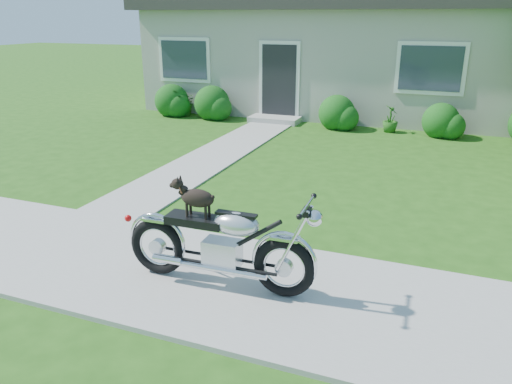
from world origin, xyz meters
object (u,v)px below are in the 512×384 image
potted_plant_left (185,102)px  potted_plant_right (391,119)px  house (355,39)px  motorcycle_with_dog (221,242)px

potted_plant_left → potted_plant_right: bearing=0.0°
house → potted_plant_left: house is taller
potted_plant_left → potted_plant_right: size_ratio=1.17×
potted_plant_left → potted_plant_right: 6.00m
house → motorcycle_with_dog: 12.27m
motorcycle_with_dog → house: bearing=92.5°
house → motorcycle_with_dog: bearing=-85.4°
potted_plant_left → motorcycle_with_dog: motorcycle_with_dog is taller
potted_plant_right → motorcycle_with_dog: motorcycle_with_dog is taller
house → motorcycle_with_dog: (0.97, -12.13, -1.60)m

